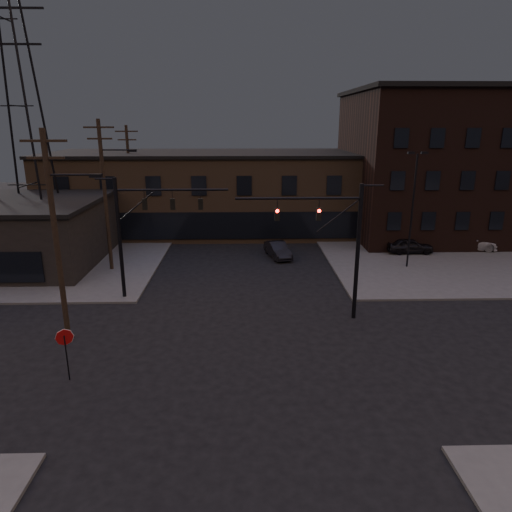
# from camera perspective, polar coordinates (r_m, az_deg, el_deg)

# --- Properties ---
(ground) EXTENTS (140.00, 140.00, 0.00)m
(ground) POSITION_cam_1_polar(r_m,az_deg,el_deg) (23.39, -1.35, -12.35)
(ground) COLOR black
(ground) RESTS_ON ground
(sidewalk_ne) EXTENTS (30.00, 30.00, 0.15)m
(sidewalk_ne) POSITION_cam_1_polar(r_m,az_deg,el_deg) (49.15, 25.17, 1.65)
(sidewalk_ne) COLOR #474744
(sidewalk_ne) RESTS_ON ground
(sidewalk_nw) EXTENTS (30.00, 30.00, 0.15)m
(sidewalk_nw) POSITION_cam_1_polar(r_m,az_deg,el_deg) (49.16, -28.02, 1.29)
(sidewalk_nw) COLOR #474744
(sidewalk_nw) RESTS_ON ground
(building_row) EXTENTS (40.00, 12.00, 8.00)m
(building_row) POSITION_cam_1_polar(r_m,az_deg,el_deg) (49.05, -1.48, 7.87)
(building_row) COLOR brown
(building_row) RESTS_ON ground
(building_right) EXTENTS (22.00, 16.00, 14.00)m
(building_right) POSITION_cam_1_polar(r_m,az_deg,el_deg) (51.62, 24.16, 10.25)
(building_right) COLOR black
(building_right) RESTS_ON ground
(traffic_signal_near) EXTENTS (7.12, 0.24, 8.00)m
(traffic_signal_near) POSITION_cam_1_polar(r_m,az_deg,el_deg) (26.35, 10.29, 2.25)
(traffic_signal_near) COLOR black
(traffic_signal_near) RESTS_ON ground
(traffic_signal_far) EXTENTS (7.12, 0.24, 8.00)m
(traffic_signal_far) POSITION_cam_1_polar(r_m,az_deg,el_deg) (29.95, -14.45, 3.85)
(traffic_signal_far) COLOR black
(traffic_signal_far) RESTS_ON ground
(stop_sign) EXTENTS (0.72, 0.33, 2.48)m
(stop_sign) POSITION_cam_1_polar(r_m,az_deg,el_deg) (22.27, -22.76, -9.96)
(stop_sign) COLOR black
(stop_sign) RESTS_ON ground
(utility_pole_near) EXTENTS (3.70, 0.28, 11.00)m
(utility_pole_near) POSITION_cam_1_polar(r_m,az_deg,el_deg) (25.00, -23.65, 2.57)
(utility_pole_near) COLOR black
(utility_pole_near) RESTS_ON ground
(utility_pole_mid) EXTENTS (3.70, 0.28, 11.50)m
(utility_pole_mid) POSITION_cam_1_polar(r_m,az_deg,el_deg) (36.42, -18.28, 7.48)
(utility_pole_mid) COLOR black
(utility_pole_mid) RESTS_ON ground
(utility_pole_far) EXTENTS (2.20, 0.28, 11.00)m
(utility_pole_far) POSITION_cam_1_polar(r_m,az_deg,el_deg) (48.23, -15.47, 9.29)
(utility_pole_far) COLOR black
(utility_pole_far) RESTS_ON ground
(transmission_tower) EXTENTS (7.00, 7.00, 25.00)m
(transmission_tower) POSITION_cam_1_polar(r_m,az_deg,el_deg) (42.54, -27.72, 16.28)
(transmission_tower) COLOR black
(transmission_tower) RESTS_ON ground
(lot_light_a) EXTENTS (1.50, 0.28, 9.14)m
(lot_light_a) POSITION_cam_1_polar(r_m,az_deg,el_deg) (37.32, 19.05, 6.64)
(lot_light_a) COLOR black
(lot_light_a) RESTS_ON ground
(lot_light_b) EXTENTS (1.50, 0.28, 9.14)m
(lot_light_b) POSITION_cam_1_polar(r_m,az_deg,el_deg) (44.21, 24.20, 7.50)
(lot_light_b) COLOR black
(lot_light_b) RESTS_ON ground
(parked_car_lot_a) EXTENTS (4.01, 1.66, 1.36)m
(parked_car_lot_a) POSITION_cam_1_polar(r_m,az_deg,el_deg) (42.35, 18.65, 1.26)
(parked_car_lot_a) COLOR black
(parked_car_lot_a) RESTS_ON sidewalk_ne
(parked_car_lot_b) EXTENTS (5.45, 2.97, 1.50)m
(parked_car_lot_b) POSITION_cam_1_polar(r_m,az_deg,el_deg) (45.62, 24.89, 1.72)
(parked_car_lot_b) COLOR #B3B2B4
(parked_car_lot_b) RESTS_ON sidewalk_ne
(car_crossing) EXTENTS (2.36, 4.26, 1.33)m
(car_crossing) POSITION_cam_1_polar(r_m,az_deg,el_deg) (39.41, 2.74, 0.78)
(car_crossing) COLOR black
(car_crossing) RESTS_ON ground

